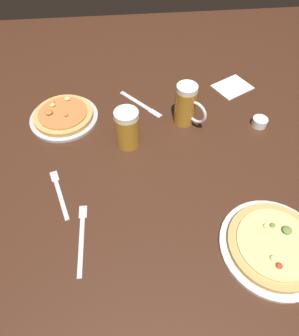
{
  "coord_description": "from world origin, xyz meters",
  "views": [
    {
      "loc": [
        -0.06,
        -0.64,
        0.84
      ],
      "look_at": [
        0.0,
        0.0,
        0.02
      ],
      "focal_mm": 31.89,
      "sensor_mm": 36.0,
      "label": 1
    }
  ],
  "objects_px": {
    "pizza_plate_far": "(64,116)",
    "beer_mug_amber": "(186,105)",
    "beer_mug_dark": "(127,128)",
    "knife_right": "(141,104)",
    "pizza_plate_near": "(274,245)",
    "ramekin_sauce": "(260,122)",
    "fork_spare": "(82,237)",
    "napkin_folded": "(233,87)",
    "fork_left": "(59,193)"
  },
  "relations": [
    {
      "from": "beer_mug_dark",
      "to": "knife_right",
      "type": "distance_m",
      "value": 0.24
    },
    {
      "from": "pizza_plate_near",
      "to": "ramekin_sauce",
      "type": "bearing_deg",
      "value": 75.99
    },
    {
      "from": "napkin_folded",
      "to": "fork_spare",
      "type": "bearing_deg",
      "value": -133.99
    },
    {
      "from": "beer_mug_amber",
      "to": "ramekin_sauce",
      "type": "bearing_deg",
      "value": -10.07
    },
    {
      "from": "knife_right",
      "to": "beer_mug_dark",
      "type": "bearing_deg",
      "value": -106.76
    },
    {
      "from": "pizza_plate_far",
      "to": "beer_mug_dark",
      "type": "height_order",
      "value": "beer_mug_dark"
    },
    {
      "from": "pizza_plate_far",
      "to": "fork_left",
      "type": "height_order",
      "value": "pizza_plate_far"
    },
    {
      "from": "pizza_plate_near",
      "to": "beer_mug_amber",
      "type": "bearing_deg",
      "value": 106.52
    },
    {
      "from": "pizza_plate_near",
      "to": "beer_mug_dark",
      "type": "relative_size",
      "value": 2.04
    },
    {
      "from": "pizza_plate_far",
      "to": "beer_mug_amber",
      "type": "bearing_deg",
      "value": -7.32
    },
    {
      "from": "fork_spare",
      "to": "knife_right",
      "type": "bearing_deg",
      "value": 69.27
    },
    {
      "from": "fork_left",
      "to": "knife_right",
      "type": "xyz_separation_m",
      "value": [
        0.31,
        0.43,
        -0.0
      ]
    },
    {
      "from": "ramekin_sauce",
      "to": "knife_right",
      "type": "distance_m",
      "value": 0.5
    },
    {
      "from": "pizza_plate_far",
      "to": "beer_mug_amber",
      "type": "relative_size",
      "value": 1.62
    },
    {
      "from": "napkin_folded",
      "to": "pizza_plate_near",
      "type": "bearing_deg",
      "value": -96.67
    },
    {
      "from": "ramekin_sauce",
      "to": "fork_spare",
      "type": "bearing_deg",
      "value": -148.48
    },
    {
      "from": "pizza_plate_far",
      "to": "beer_mug_amber",
      "type": "height_order",
      "value": "beer_mug_amber"
    },
    {
      "from": "fork_spare",
      "to": "ramekin_sauce",
      "type": "bearing_deg",
      "value": 31.52
    },
    {
      "from": "beer_mug_amber",
      "to": "napkin_folded",
      "type": "bearing_deg",
      "value": 37.99
    },
    {
      "from": "napkin_folded",
      "to": "fork_left",
      "type": "xyz_separation_m",
      "value": [
        -0.73,
        -0.51,
        -0.0
      ]
    },
    {
      "from": "pizza_plate_near",
      "to": "ramekin_sauce",
      "type": "xyz_separation_m",
      "value": [
        0.13,
        0.51,
        0.0
      ]
    },
    {
      "from": "napkin_folded",
      "to": "beer_mug_amber",
      "type": "bearing_deg",
      "value": -142.01
    },
    {
      "from": "pizza_plate_far",
      "to": "napkin_folded",
      "type": "height_order",
      "value": "pizza_plate_far"
    },
    {
      "from": "beer_mug_dark",
      "to": "knife_right",
      "type": "relative_size",
      "value": 0.81
    },
    {
      "from": "beer_mug_dark",
      "to": "beer_mug_amber",
      "type": "relative_size",
      "value": 0.9
    },
    {
      "from": "pizza_plate_far",
      "to": "knife_right",
      "type": "height_order",
      "value": "pizza_plate_far"
    },
    {
      "from": "pizza_plate_near",
      "to": "napkin_folded",
      "type": "height_order",
      "value": "pizza_plate_near"
    },
    {
      "from": "beer_mug_amber",
      "to": "napkin_folded",
      "type": "xyz_separation_m",
      "value": [
        0.26,
        0.2,
        -0.08
      ]
    },
    {
      "from": "pizza_plate_far",
      "to": "fork_left",
      "type": "distance_m",
      "value": 0.37
    },
    {
      "from": "beer_mug_amber",
      "to": "fork_left",
      "type": "distance_m",
      "value": 0.57
    },
    {
      "from": "ramekin_sauce",
      "to": "knife_right",
      "type": "xyz_separation_m",
      "value": [
        -0.46,
        0.18,
        -0.01
      ]
    },
    {
      "from": "beer_mug_dark",
      "to": "ramekin_sauce",
      "type": "xyz_separation_m",
      "value": [
        0.53,
        0.04,
        -0.06
      ]
    },
    {
      "from": "knife_right",
      "to": "fork_spare",
      "type": "distance_m",
      "value": 0.64
    },
    {
      "from": "pizza_plate_far",
      "to": "beer_mug_dark",
      "type": "bearing_deg",
      "value": -31.88
    },
    {
      "from": "pizza_plate_near",
      "to": "fork_left",
      "type": "height_order",
      "value": "pizza_plate_near"
    },
    {
      "from": "knife_right",
      "to": "beer_mug_amber",
      "type": "bearing_deg",
      "value": -35.91
    },
    {
      "from": "fork_left",
      "to": "beer_mug_amber",
      "type": "bearing_deg",
      "value": 32.73
    },
    {
      "from": "ramekin_sauce",
      "to": "fork_spare",
      "type": "distance_m",
      "value": 0.81
    },
    {
      "from": "pizza_plate_near",
      "to": "beer_mug_dark",
      "type": "bearing_deg",
      "value": 130.67
    },
    {
      "from": "pizza_plate_near",
      "to": "pizza_plate_far",
      "type": "height_order",
      "value": "pizza_plate_far"
    },
    {
      "from": "ramekin_sauce",
      "to": "pizza_plate_near",
      "type": "bearing_deg",
      "value": -104.01
    },
    {
      "from": "fork_spare",
      "to": "pizza_plate_near",
      "type": "bearing_deg",
      "value": -8.8
    },
    {
      "from": "pizza_plate_far",
      "to": "beer_mug_amber",
      "type": "distance_m",
      "value": 0.5
    },
    {
      "from": "pizza_plate_far",
      "to": "pizza_plate_near",
      "type": "bearing_deg",
      "value": -43.66
    },
    {
      "from": "ramekin_sauce",
      "to": "fork_left",
      "type": "relative_size",
      "value": 0.29
    },
    {
      "from": "beer_mug_dark",
      "to": "fork_spare",
      "type": "distance_m",
      "value": 0.42
    },
    {
      "from": "beer_mug_amber",
      "to": "knife_right",
      "type": "relative_size",
      "value": 0.9
    },
    {
      "from": "beer_mug_amber",
      "to": "napkin_folded",
      "type": "height_order",
      "value": "beer_mug_amber"
    },
    {
      "from": "pizza_plate_far",
      "to": "beer_mug_dark",
      "type": "xyz_separation_m",
      "value": [
        0.25,
        -0.16,
        0.06
      ]
    },
    {
      "from": "beer_mug_amber",
      "to": "knife_right",
      "type": "bearing_deg",
      "value": 144.09
    }
  ]
}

